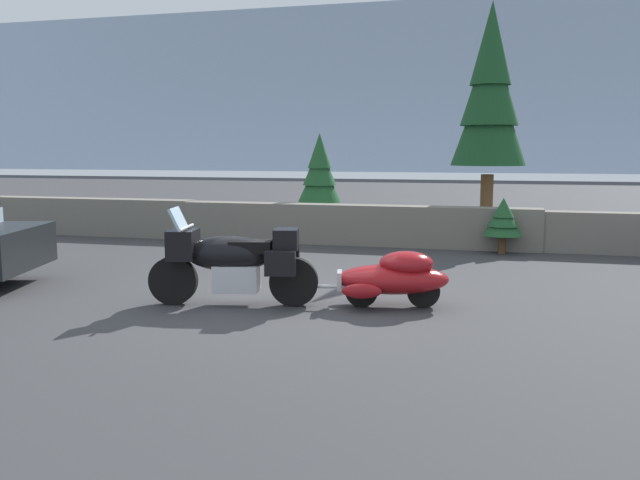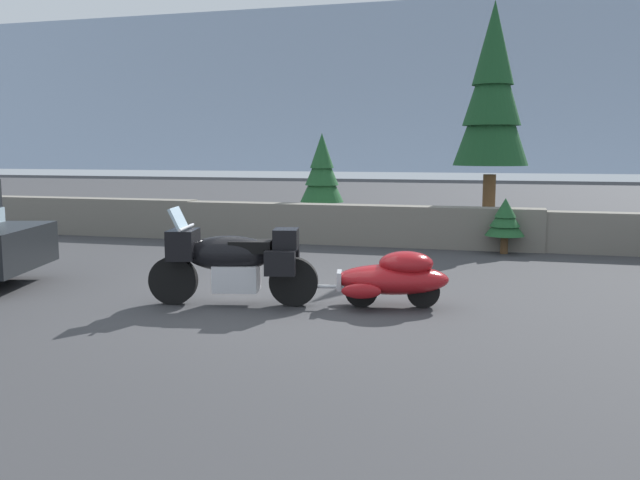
{
  "view_description": "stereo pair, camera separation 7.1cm",
  "coord_description": "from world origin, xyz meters",
  "px_view_note": "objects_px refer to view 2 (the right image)",
  "views": [
    {
      "loc": [
        3.07,
        -8.62,
        2.09
      ],
      "look_at": [
        0.69,
        0.31,
        0.85
      ],
      "focal_mm": 37.58,
      "sensor_mm": 36.0,
      "label": 1
    },
    {
      "loc": [
        3.14,
        -8.6,
        2.09
      ],
      "look_at": [
        0.69,
        0.31,
        0.85
      ],
      "focal_mm": 37.58,
      "sensor_mm": 36.0,
      "label": 2
    }
  ],
  "objects_px": {
    "car_shaped_trailer": "(393,277)",
    "pine_tree_tall": "(492,93)",
    "touring_motorcycle": "(232,260)",
    "pine_tree_secondary": "(322,171)"
  },
  "relations": [
    {
      "from": "touring_motorcycle",
      "to": "pine_tree_secondary",
      "type": "distance_m",
      "value": 7.83
    },
    {
      "from": "pine_tree_tall",
      "to": "pine_tree_secondary",
      "type": "relative_size",
      "value": 2.13
    },
    {
      "from": "touring_motorcycle",
      "to": "car_shaped_trailer",
      "type": "bearing_deg",
      "value": 11.93
    },
    {
      "from": "touring_motorcycle",
      "to": "pine_tree_tall",
      "type": "distance_m",
      "value": 8.5
    },
    {
      "from": "touring_motorcycle",
      "to": "pine_tree_secondary",
      "type": "bearing_deg",
      "value": 96.24
    },
    {
      "from": "car_shaped_trailer",
      "to": "pine_tree_tall",
      "type": "bearing_deg",
      "value": 81.27
    },
    {
      "from": "car_shaped_trailer",
      "to": "pine_tree_tall",
      "type": "height_order",
      "value": "pine_tree_tall"
    },
    {
      "from": "car_shaped_trailer",
      "to": "pine_tree_tall",
      "type": "xyz_separation_m",
      "value": [
        1.07,
        6.94,
        2.95
      ]
    },
    {
      "from": "touring_motorcycle",
      "to": "car_shaped_trailer",
      "type": "height_order",
      "value": "touring_motorcycle"
    },
    {
      "from": "pine_tree_tall",
      "to": "pine_tree_secondary",
      "type": "xyz_separation_m",
      "value": [
        -4.03,
        0.34,
        -1.79
      ]
    }
  ]
}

